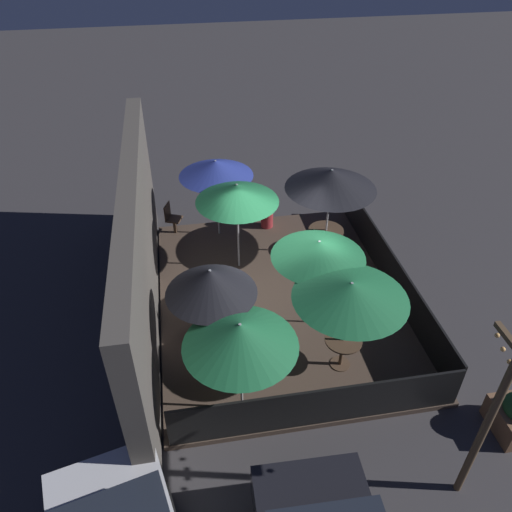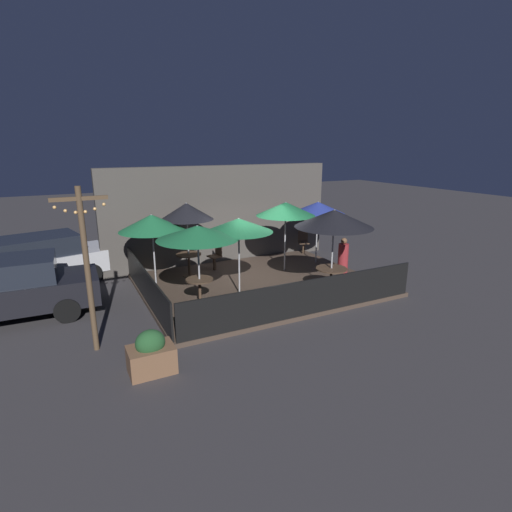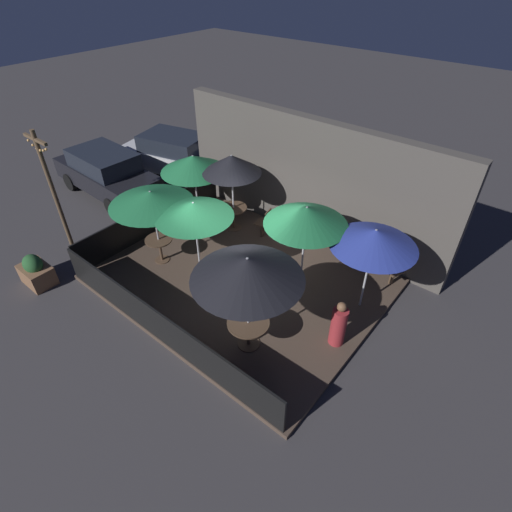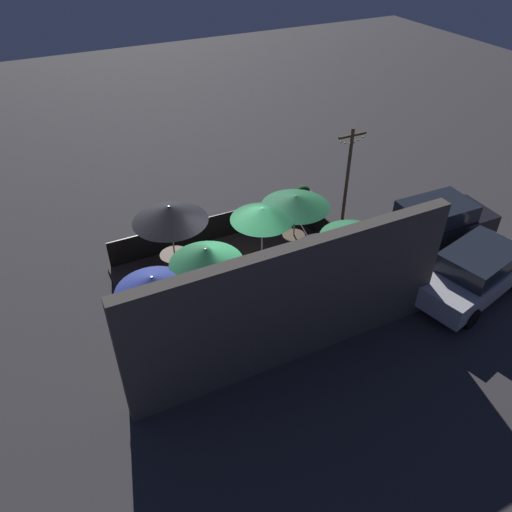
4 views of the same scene
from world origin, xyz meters
name	(u,v)px [view 2 (image 2 of 4)]	position (x,y,z in m)	size (l,w,h in m)	color
ground_plane	(259,286)	(0.00, 0.00, 0.00)	(60.00, 60.00, 0.00)	#383538
patio_deck	(259,284)	(0.00, 0.00, 0.06)	(7.18, 5.65, 0.12)	#47382D
building_wall	(222,215)	(0.00, 3.06, 1.83)	(8.78, 0.36, 3.67)	#4C4742
fence_front	(308,297)	(0.00, -2.78, 0.59)	(6.98, 0.05, 0.95)	black
fence_side_left	(146,286)	(-3.54, 0.00, 0.59)	(0.05, 5.45, 0.95)	black
patio_umbrella_0	(198,233)	(-2.25, -0.84, 2.15)	(2.20, 2.20, 2.22)	#B2B2B7
patio_umbrella_1	(187,211)	(-1.76, 1.70, 2.31)	(1.73, 1.73, 2.46)	#B2B2B7
patio_umbrella_2	(334,218)	(1.63, -1.60, 2.33)	(2.29, 2.29, 2.47)	#B2B2B7
patio_umbrella_3	(239,225)	(-0.94, -0.59, 2.19)	(1.97, 1.97, 2.27)	#B2B2B7
patio_umbrella_4	(152,223)	(-2.97, 1.33, 2.10)	(2.02, 2.02, 2.24)	#B2B2B7
patio_umbrella_5	(286,209)	(1.42, 0.77, 2.29)	(2.01, 2.01, 2.41)	#B2B2B7
patio_umbrella_6	(318,208)	(2.99, 1.12, 2.18)	(1.98, 1.98, 2.28)	#B2B2B7
dining_table_0	(200,284)	(-2.25, -0.84, 0.69)	(0.76, 0.76, 0.73)	#4C3828
dining_table_1	(189,258)	(-1.76, 1.70, 0.72)	(0.84, 0.84, 0.76)	#4C3828
dining_table_2	(331,273)	(1.63, -1.60, 0.69)	(0.93, 0.93, 0.71)	#4C3828
patio_chair_0	(216,255)	(-0.71, 1.92, 0.65)	(0.47, 0.47, 0.96)	#4C3828
patio_chair_1	(303,241)	(3.27, 2.41, 0.61)	(0.52, 0.52, 0.91)	#4C3828
patron_0	(343,257)	(3.13, -0.30, 0.66)	(0.45, 0.45, 1.21)	maroon
planter_box	(151,354)	(-4.19, -3.50, 0.39)	(0.90, 0.63, 0.91)	brown
light_post	(87,262)	(-5.09, -2.03, 2.02)	(1.10, 0.12, 3.60)	brown
parked_car_0	(6,289)	(-6.92, 0.66, 0.85)	(4.44, 1.90, 1.62)	black
parked_car_1	(39,260)	(-6.21, 3.26, 0.85)	(4.57, 2.65, 1.62)	silver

